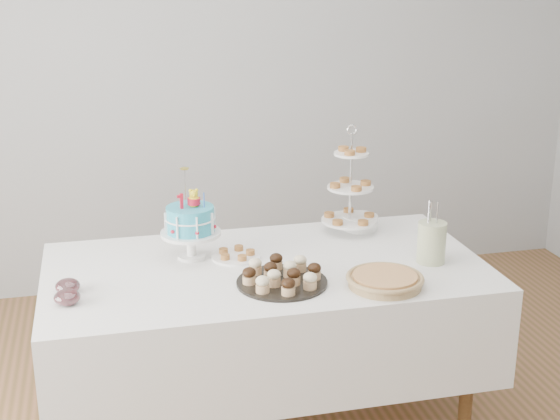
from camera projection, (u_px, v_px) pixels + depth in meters
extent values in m
cube|color=#A0A3A5|center=(206.00, 78.00, 4.82)|extent=(5.00, 0.04, 2.70)
cube|color=silver|center=(266.00, 312.00, 3.49)|extent=(1.92, 1.02, 0.45)
cylinder|color=brown|center=(468.00, 372.00, 3.40)|extent=(0.06, 0.06, 0.67)
cylinder|color=brown|center=(82.00, 337.00, 3.72)|extent=(0.06, 0.06, 0.67)
cylinder|color=brown|center=(404.00, 303.00, 4.08)|extent=(0.06, 0.06, 0.67)
cylinder|color=#2EAACA|center=(190.00, 219.00, 3.45)|extent=(0.21, 0.21, 0.12)
torus|color=white|center=(190.00, 218.00, 3.45)|extent=(0.23, 0.23, 0.01)
cube|color=red|center=(182.00, 201.00, 3.40)|extent=(0.02, 0.02, 0.07)
cylinder|color=blue|center=(204.00, 200.00, 3.41)|extent=(0.01, 0.01, 0.07)
cylinder|color=silver|center=(185.00, 188.00, 3.43)|extent=(0.00, 0.00, 0.16)
cylinder|color=gold|center=(185.00, 169.00, 3.40)|extent=(0.04, 0.04, 0.01)
cylinder|color=black|center=(282.00, 282.00, 3.23)|extent=(0.38, 0.38, 0.01)
ellipsoid|color=black|center=(265.00, 272.00, 3.19)|extent=(0.06, 0.06, 0.04)
ellipsoid|color=beige|center=(299.00, 269.00, 3.23)|extent=(0.06, 0.06, 0.04)
cylinder|color=#A38658|center=(385.00, 282.00, 3.20)|extent=(0.30, 0.30, 0.04)
cylinder|color=#B17344|center=(385.00, 277.00, 3.19)|extent=(0.27, 0.27, 0.02)
torus|color=#A38658|center=(385.00, 278.00, 3.19)|extent=(0.32, 0.32, 0.02)
cylinder|color=silver|center=(350.00, 183.00, 3.77)|extent=(0.01, 0.01, 0.49)
cylinder|color=white|center=(349.00, 220.00, 3.83)|extent=(0.28, 0.28, 0.01)
cylinder|color=white|center=(350.00, 187.00, 3.77)|extent=(0.23, 0.23, 0.01)
cylinder|color=white|center=(351.00, 154.00, 3.72)|extent=(0.17, 0.17, 0.01)
torus|color=silver|center=(352.00, 130.00, 3.69)|extent=(0.05, 0.01, 0.05)
cylinder|color=white|center=(360.00, 222.00, 3.88)|extent=(0.18, 0.18, 0.07)
cylinder|color=white|center=(236.00, 257.00, 3.51)|extent=(0.22, 0.22, 0.01)
ellipsoid|color=silver|center=(68.00, 286.00, 3.14)|extent=(0.10, 0.10, 0.06)
cylinder|color=#58070E|center=(68.00, 287.00, 3.14)|extent=(0.07, 0.07, 0.03)
ellipsoid|color=silver|center=(67.00, 297.00, 3.03)|extent=(0.10, 0.10, 0.06)
cylinder|color=#58070E|center=(67.00, 298.00, 3.03)|extent=(0.07, 0.07, 0.03)
cylinder|color=beige|center=(432.00, 242.00, 3.43)|extent=(0.13, 0.13, 0.18)
cylinder|color=beige|center=(444.00, 237.00, 3.46)|extent=(0.01, 0.01, 0.10)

